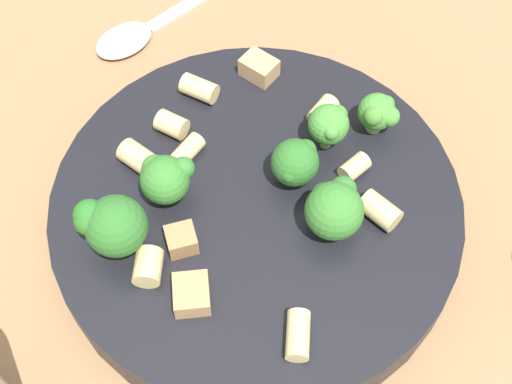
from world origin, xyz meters
TOP-DOWN VIEW (x-y plane):
  - ground_plane at (0.00, 0.00)m, footprint 2.00×2.00m
  - pasta_bowl at (0.00, 0.00)m, footprint 0.28×0.28m
  - broccoli_floret_0 at (-0.03, -0.02)m, footprint 0.03×0.03m
  - broccoli_floret_1 at (-0.08, -0.06)m, footprint 0.03×0.03m
  - broccoli_floret_2 at (-0.05, 0.02)m, footprint 0.04×0.04m
  - broccoli_floret_3 at (0.09, 0.04)m, footprint 0.05×0.04m
  - broccoli_floret_4 at (0.06, -0.00)m, footprint 0.04×0.03m
  - broccoli_floret_5 at (-0.05, -0.05)m, footprint 0.03×0.03m
  - rigatoni_0 at (0.04, -0.09)m, footprint 0.03×0.03m
  - rigatoni_1 at (0.08, -0.03)m, footprint 0.03×0.03m
  - rigatoni_2 at (0.06, -0.06)m, footprint 0.03×0.02m
  - rigatoni_3 at (-0.07, -0.02)m, footprint 0.02×0.02m
  - rigatoni_4 at (0.07, 0.06)m, footprint 0.02×0.02m
  - rigatoni_5 at (-0.05, -0.07)m, footprint 0.02×0.03m
  - rigatoni_6 at (-0.03, 0.10)m, footprint 0.02×0.03m
  - rigatoni_7 at (0.05, -0.03)m, footprint 0.03×0.03m
  - rigatoni_8 at (-0.08, 0.01)m, footprint 0.03×0.03m
  - chicken_chunk_0 at (-0.00, -0.11)m, footprint 0.03×0.03m
  - chicken_chunk_1 at (0.04, 0.07)m, footprint 0.03×0.03m
  - chicken_chunk_2 at (0.05, 0.04)m, footprint 0.02×0.02m
  - spoon at (0.10, -0.19)m, footprint 0.13×0.13m

SIDE VIEW (x-z plane):
  - ground_plane at x=0.00m, z-range 0.00..0.00m
  - spoon at x=0.10m, z-range 0.00..0.01m
  - pasta_bowl at x=0.00m, z-range 0.00..0.04m
  - rigatoni_7 at x=0.05m, z-range 0.03..0.05m
  - rigatoni_3 at x=-0.07m, z-range 0.03..0.05m
  - rigatoni_6 at x=-0.03m, z-range 0.03..0.05m
  - chicken_chunk_1 at x=0.04m, z-range 0.03..0.05m
  - rigatoni_5 at x=-0.05m, z-range 0.03..0.05m
  - chicken_chunk_2 at x=0.05m, z-range 0.03..0.05m
  - rigatoni_0 at x=0.04m, z-range 0.03..0.05m
  - chicken_chunk_0 at x=0.00m, z-range 0.03..0.05m
  - rigatoni_2 at x=0.06m, z-range 0.03..0.05m
  - rigatoni_8 at x=-0.08m, z-range 0.03..0.05m
  - rigatoni_1 at x=0.08m, z-range 0.03..0.05m
  - rigatoni_4 at x=0.07m, z-range 0.03..0.05m
  - broccoli_floret_1 at x=-0.08m, z-range 0.04..0.07m
  - broccoli_floret_0 at x=-0.03m, z-range 0.04..0.07m
  - broccoli_floret_4 at x=0.06m, z-range 0.04..0.08m
  - broccoli_floret_2 at x=-0.05m, z-range 0.04..0.08m
  - broccoli_floret_5 at x=-0.05m, z-range 0.04..0.08m
  - broccoli_floret_3 at x=0.09m, z-range 0.04..0.09m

